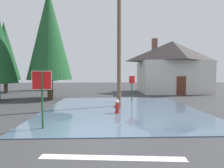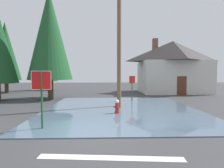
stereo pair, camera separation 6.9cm
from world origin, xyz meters
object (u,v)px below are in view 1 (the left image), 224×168
Objects in this scene: stop_sign_near at (42,88)px; pine_tree_tall_left at (5,51)px; stop_sign_far at (132,83)px; utility_pole at (119,40)px; pine_tree_mid_left at (47,61)px; house at (172,66)px; fire_hydrant at (117,107)px; pine_tree_far_center at (49,35)px.

pine_tree_tall_left reaches higher than stop_sign_near.
stop_sign_far is at bearing 57.36° from stop_sign_near.
utility_pole reaches higher than pine_tree_mid_left.
house is (7.12, 9.38, -1.38)m from utility_pole.
fire_hydrant is at bearing -96.75° from utility_pole.
pine_tree_tall_left is at bearing 153.00° from stop_sign_far.
stop_sign_near is 4.48m from fire_hydrant.
pine_tree_far_center reaches higher than pine_tree_mid_left.
stop_sign_near reaches higher than fire_hydrant.
stop_sign_far is 8.45m from pine_tree_far_center.
stop_sign_near is 0.27× the size of utility_pole.
house reaches higher than stop_sign_far.
fire_hydrant is 0.12× the size of pine_tree_mid_left.
pine_tree_tall_left is 1.21× the size of pine_tree_mid_left.
fire_hydrant is at bearing 41.01° from stop_sign_near.
house is 19.93m from pine_tree_tall_left.
house is 0.84× the size of pine_tree_far_center.
pine_tree_tall_left reaches higher than stop_sign_far.
pine_tree_mid_left is (3.78, 3.49, -0.84)m from pine_tree_tall_left.
stop_sign_near is 0.25× the size of pine_tree_far_center.
stop_sign_far is 16.05m from pine_tree_tall_left.
stop_sign_far is at bearing -46.12° from pine_tree_mid_left.
pine_tree_far_center is at bearing 104.87° from stop_sign_near.
pine_tree_tall_left reaches higher than house.
pine_tree_far_center is (-7.12, 1.66, 4.24)m from stop_sign_far.
fire_hydrant is 0.08× the size of pine_tree_far_center.
house is (5.89, 7.07, 1.73)m from stop_sign_far.
house is at bearing 50.20° from stop_sign_far.
fire_hydrant is (3.23, 2.81, -1.32)m from stop_sign_near.
house is (10.61, 14.44, 1.50)m from stop_sign_near.
utility_pole is at bearing -55.22° from pine_tree_mid_left.
pine_tree_tall_left reaches higher than fire_hydrant.
pine_tree_tall_left is at bearing 143.51° from utility_pole.
pine_tree_mid_left is (-10.20, 10.60, 2.57)m from stop_sign_far.
house is at bearing 22.58° from pine_tree_far_center.
utility_pole reaches higher than stop_sign_far.
fire_hydrant is 17.87m from pine_tree_mid_left.
stop_sign_far is at bearing -129.80° from house.
pine_tree_mid_left is at bearing 119.84° from fire_hydrant.
pine_tree_far_center reaches higher than house.
fire_hydrant is 0.09× the size of utility_pole.
pine_tree_far_center is (-2.40, 9.03, 4.01)m from stop_sign_near.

